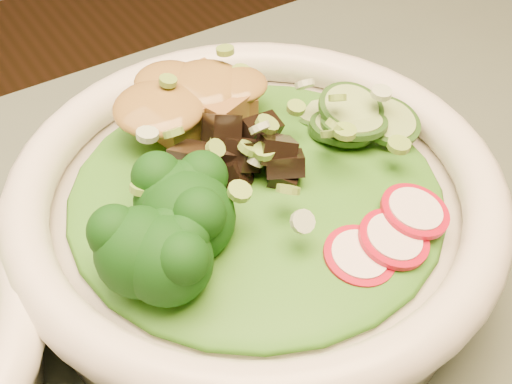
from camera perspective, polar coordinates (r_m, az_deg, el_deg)
salad_bowl at (r=0.45m, az=0.00°, el=-1.97°), size 0.31×0.31×0.08m
lettuce_bed at (r=0.44m, az=0.00°, el=0.09°), size 0.23×0.23×0.03m
broccoli_florets at (r=0.39m, az=-7.39°, el=-3.02°), size 0.10×0.09×0.05m
radish_slices at (r=0.40m, az=7.81°, el=-4.61°), size 0.13×0.07×0.02m
cucumber_slices at (r=0.47m, az=6.81°, el=5.59°), size 0.09×0.09×0.04m
mushroom_heap at (r=0.43m, az=-1.25°, el=2.62°), size 0.09×0.09×0.05m
tofu_cubes at (r=0.47m, az=-5.86°, el=5.92°), size 0.11×0.09×0.04m
peanut_sauce at (r=0.46m, az=-5.99°, el=7.36°), size 0.08×0.06×0.02m
scallion_garnish at (r=0.42m, az=0.00°, el=2.88°), size 0.22×0.22×0.03m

